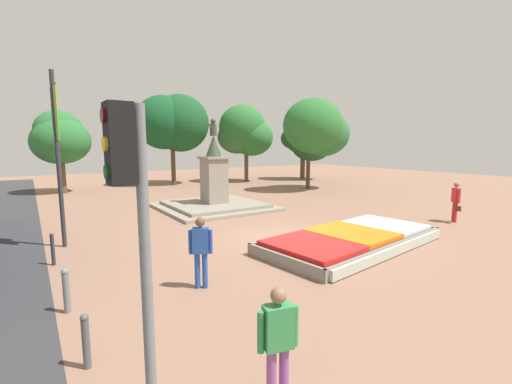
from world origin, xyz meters
TOP-DOWN VIEW (x-y plane):
  - ground_plane at (0.00, 0.00)m, footprint 71.40×71.40m
  - flower_planter at (1.35, -1.89)m, footprint 7.06×3.90m
  - statue_monument at (0.56, 6.95)m, footprint 5.53×5.53m
  - traffic_light_near_crossing at (-6.81, -5.96)m, footprint 0.41×0.29m
  - banner_pole at (-6.85, 3.44)m, footprint 0.15×1.06m
  - pedestrian_with_handbag at (8.02, -1.93)m, footprint 0.53×0.61m
  - pedestrian_near_planter at (-5.14, -6.23)m, footprint 0.56×0.31m
  - pedestrian_crossing_plaza at (-4.40, -2.22)m, footprint 0.51×0.38m
  - kerb_bollard_south at (-7.13, -4.00)m, footprint 0.13×0.13m
  - kerb_bollard_mid_a at (-7.22, -1.83)m, footprint 0.14×0.14m
  - kerb_bollard_mid_b at (-7.28, 1.57)m, footprint 0.11×0.11m
  - park_tree_far_left at (9.20, 17.90)m, footprint 4.89×4.77m
  - park_tree_behind_statue at (2.87, 19.13)m, footprint 6.27×5.08m
  - park_tree_far_right at (-5.68, 18.61)m, footprint 3.92×4.07m
  - park_tree_street_side at (15.25, 16.27)m, footprint 4.62×4.75m
  - park_tree_mid_canopy at (10.65, 9.69)m, footprint 5.97×4.36m

SIDE VIEW (x-z plane):
  - ground_plane at x=0.00m, z-range 0.00..0.00m
  - flower_planter at x=1.35m, z-range -0.02..0.47m
  - kerb_bollard_south at x=-7.13m, z-range 0.02..0.91m
  - kerb_bollard_mid_b at x=-7.28m, z-range 0.02..0.96m
  - kerb_bollard_mid_a at x=-7.22m, z-range 0.02..0.96m
  - statue_monument at x=0.56m, z-range -1.63..3.16m
  - pedestrian_near_planter at x=-5.14m, z-range 0.12..1.76m
  - pedestrian_crossing_plaza at x=-4.40m, z-range 0.14..1.88m
  - pedestrian_with_handbag at x=8.02m, z-range 0.12..1.91m
  - traffic_light_near_crossing at x=-6.81m, z-range 0.76..4.59m
  - banner_pole at x=-6.85m, z-range 0.29..6.08m
  - park_tree_street_side at x=15.25m, z-range 0.85..6.73m
  - park_tree_far_right at x=-5.68m, z-range 0.91..6.76m
  - park_tree_far_left at x=9.20m, z-range 0.96..8.05m
  - park_tree_mid_canopy at x=10.65m, z-range 1.17..8.00m
  - park_tree_behind_statue at x=2.87m, z-range 1.41..9.13m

